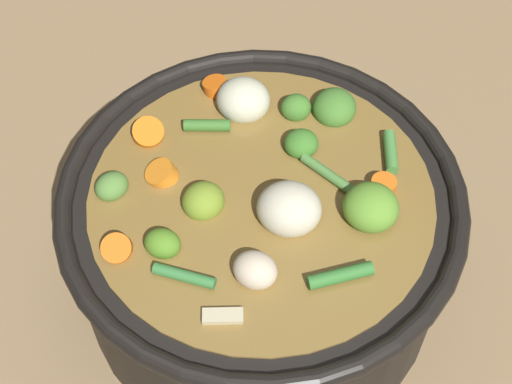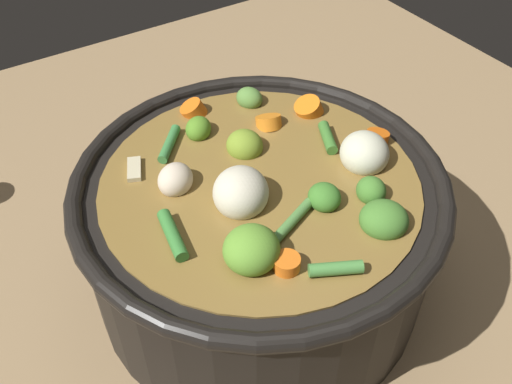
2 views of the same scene
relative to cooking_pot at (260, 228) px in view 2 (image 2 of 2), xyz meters
name	(u,v)px [view 2 (image 2 of 2)]	position (x,y,z in m)	size (l,w,h in m)	color
ground_plane	(259,277)	(0.00, 0.00, -0.07)	(1.10, 1.10, 0.00)	#8C704C
cooking_pot	(260,228)	(0.00, 0.00, 0.00)	(0.33, 0.33, 0.16)	black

